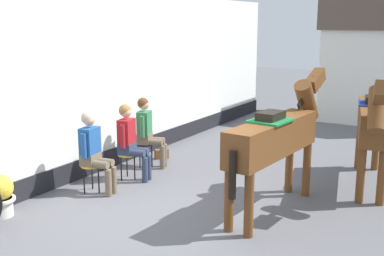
{
  "coord_description": "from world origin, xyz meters",
  "views": [
    {
      "loc": [
        3.72,
        -5.66,
        2.83
      ],
      "look_at": [
        -0.4,
        1.2,
        1.05
      ],
      "focal_mm": 44.89,
      "sensor_mm": 36.0,
      "label": 1
    }
  ],
  "objects_px": {
    "saddled_horse_near": "(277,136)",
    "saddled_horse_far": "(373,122)",
    "flower_planter_near": "(0,195)",
    "seated_visitor_near": "(93,148)",
    "satchel_bag": "(162,154)",
    "seated_visitor_far": "(148,129)",
    "seated_visitor_middle": "(130,138)"
  },
  "relations": [
    {
      "from": "saddled_horse_near",
      "to": "saddled_horse_far",
      "type": "xyz_separation_m",
      "value": [
        1.02,
        1.81,
        0.0
      ]
    },
    {
      "from": "seated_visitor_near",
      "to": "satchel_bag",
      "type": "distance_m",
      "value": 2.38
    },
    {
      "from": "saddled_horse_far",
      "to": "satchel_bag",
      "type": "bearing_deg",
      "value": -174.4
    },
    {
      "from": "flower_planter_near",
      "to": "satchel_bag",
      "type": "height_order",
      "value": "flower_planter_near"
    },
    {
      "from": "flower_planter_near",
      "to": "seated_visitor_far",
      "type": "bearing_deg",
      "value": 82.79
    },
    {
      "from": "seated_visitor_far",
      "to": "saddled_horse_near",
      "type": "relative_size",
      "value": 0.46
    },
    {
      "from": "satchel_bag",
      "to": "seated_visitor_middle",
      "type": "bearing_deg",
      "value": -129.52
    },
    {
      "from": "saddled_horse_far",
      "to": "seated_visitor_middle",
      "type": "bearing_deg",
      "value": -154.55
    },
    {
      "from": "seated_visitor_near",
      "to": "satchel_bag",
      "type": "xyz_separation_m",
      "value": [
        -0.21,
        2.27,
        -0.68
      ]
    },
    {
      "from": "flower_planter_near",
      "to": "satchel_bag",
      "type": "distance_m",
      "value": 3.78
    },
    {
      "from": "seated_visitor_middle",
      "to": "satchel_bag",
      "type": "height_order",
      "value": "seated_visitor_middle"
    },
    {
      "from": "seated_visitor_middle",
      "to": "satchel_bag",
      "type": "xyz_separation_m",
      "value": [
        -0.29,
        1.41,
        -0.68
      ]
    },
    {
      "from": "saddled_horse_near",
      "to": "flower_planter_near",
      "type": "relative_size",
      "value": 4.68
    },
    {
      "from": "seated_visitor_middle",
      "to": "satchel_bag",
      "type": "bearing_deg",
      "value": 101.76
    },
    {
      "from": "seated_visitor_middle",
      "to": "seated_visitor_far",
      "type": "distance_m",
      "value": 0.82
    },
    {
      "from": "seated_visitor_near",
      "to": "flower_planter_near",
      "type": "distance_m",
      "value": 1.63
    },
    {
      "from": "saddled_horse_far",
      "to": "flower_planter_near",
      "type": "xyz_separation_m",
      "value": [
        -4.4,
        -4.16,
        -0.82
      ]
    },
    {
      "from": "saddled_horse_near",
      "to": "flower_planter_near",
      "type": "height_order",
      "value": "saddled_horse_near"
    },
    {
      "from": "seated_visitor_near",
      "to": "saddled_horse_near",
      "type": "height_order",
      "value": "saddled_horse_near"
    },
    {
      "from": "seated_visitor_middle",
      "to": "saddled_horse_far",
      "type": "bearing_deg",
      "value": 25.45
    },
    {
      "from": "satchel_bag",
      "to": "seated_visitor_near",
      "type": "bearing_deg",
      "value": -136.09
    },
    {
      "from": "satchel_bag",
      "to": "saddled_horse_near",
      "type": "bearing_deg",
      "value": -75.9
    },
    {
      "from": "seated_visitor_middle",
      "to": "satchel_bag",
      "type": "relative_size",
      "value": 4.96
    },
    {
      "from": "saddled_horse_near",
      "to": "saddled_horse_far",
      "type": "distance_m",
      "value": 2.08
    },
    {
      "from": "saddled_horse_far",
      "to": "flower_planter_near",
      "type": "height_order",
      "value": "saddled_horse_far"
    },
    {
      "from": "seated_visitor_near",
      "to": "saddled_horse_far",
      "type": "bearing_deg",
      "value": 34.49
    },
    {
      "from": "seated_visitor_far",
      "to": "saddled_horse_far",
      "type": "relative_size",
      "value": 0.47
    },
    {
      "from": "saddled_horse_far",
      "to": "satchel_bag",
      "type": "xyz_separation_m",
      "value": [
        -4.1,
        -0.4,
        -1.06
      ]
    },
    {
      "from": "seated_visitor_near",
      "to": "saddled_horse_near",
      "type": "xyz_separation_m",
      "value": [
        2.87,
        0.86,
        0.38
      ]
    },
    {
      "from": "seated_visitor_near",
      "to": "seated_visitor_middle",
      "type": "relative_size",
      "value": 1.0
    },
    {
      "from": "saddled_horse_near",
      "to": "saddled_horse_far",
      "type": "bearing_deg",
      "value": 60.59
    },
    {
      "from": "seated_visitor_far",
      "to": "saddled_horse_far",
      "type": "distance_m",
      "value": 4.14
    }
  ]
}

